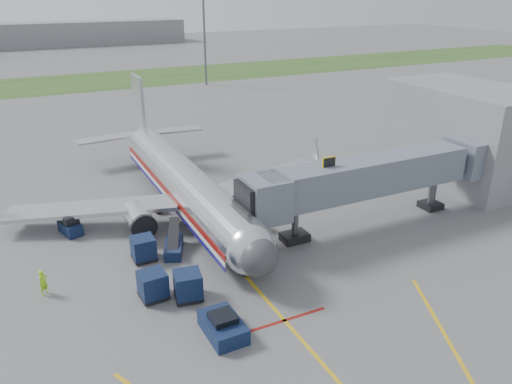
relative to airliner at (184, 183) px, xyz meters
name	(u,v)px	position (x,y,z in m)	size (l,w,h in m)	color
ground	(257,289)	(0.00, -15.25, -2.65)	(400.00, 400.00, 0.00)	#565659
grass_strip	(75,83)	(0.00, 74.75, -2.64)	(300.00, 25.00, 0.01)	#2D4C1E
apron_markings	(313,353)	(0.00, -22.65, -2.64)	(21.52, 50.00, 0.01)	gold
airliner	(184,183)	(0.00, 0.00, 0.00)	(32.10, 35.67, 10.25)	silver
jet_bridge	(365,178)	(12.86, -10.25, 1.82)	(25.30, 4.00, 6.90)	slate
terminal	(465,133)	(30.00, -5.25, 2.35)	(10.00, 16.00, 10.00)	slate
light_mast_right	(204,32)	(25.00, 59.75, 8.13)	(2.00, 0.44, 20.40)	#595B60
distant_terminal	(10,36)	(-10.00, 154.75, 1.35)	(120.00, 14.00, 8.00)	slate
pushback_tug	(223,326)	(-4.00, -18.75, -2.06)	(2.13, 3.42, 1.41)	#0B1534
baggage_tug	(70,225)	(-10.52, -0.60, -1.88)	(1.92, 2.72, 1.72)	#0B1534
baggage_cart_a	(153,285)	(-6.75, -13.12, -1.66)	(1.91, 1.91, 1.94)	#0B1534
baggage_cart_b	(188,286)	(-4.65, -14.23, -1.64)	(2.11, 2.11, 1.97)	#0B1534
baggage_cart_c	(143,249)	(-6.02, -7.76, -1.69)	(1.75, 1.75, 1.88)	#0B1534
belt_loader	(174,246)	(-3.58, -7.61, -2.15)	(2.51, 4.20, 1.99)	#0B1534
ground_power_cart	(257,225)	(4.00, -7.25, -2.06)	(1.64, 1.22, 1.20)	gold
ramp_worker	(43,283)	(-13.35, -9.39, -1.72)	(0.67, 0.44, 1.85)	#96EB1B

